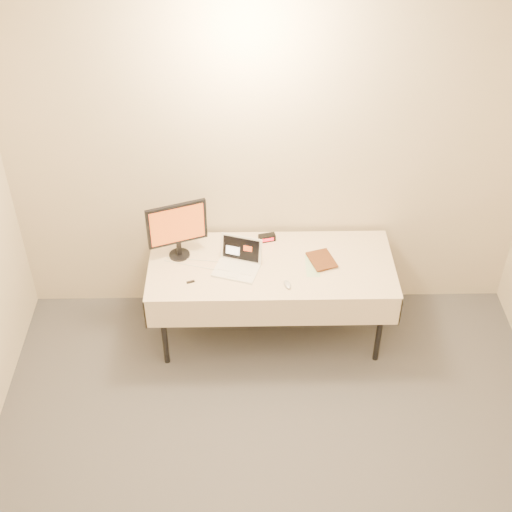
{
  "coord_description": "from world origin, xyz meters",
  "views": [
    {
      "loc": [
        -0.19,
        -2.1,
        4.16
      ],
      "look_at": [
        -0.12,
        1.99,
        0.86
      ],
      "focal_mm": 50.0,
      "sensor_mm": 36.0,
      "label": 1
    }
  ],
  "objects_px": {
    "monitor": "(177,227)",
    "table": "(271,270)",
    "laptop": "(238,261)",
    "book": "(312,252)"
  },
  "relations": [
    {
      "from": "monitor",
      "to": "laptop",
      "type": "bearing_deg",
      "value": -38.14
    },
    {
      "from": "table",
      "to": "laptop",
      "type": "distance_m",
      "value": 0.28
    },
    {
      "from": "table",
      "to": "monitor",
      "type": "relative_size",
      "value": 3.96
    },
    {
      "from": "table",
      "to": "laptop",
      "type": "relative_size",
      "value": 4.81
    },
    {
      "from": "table",
      "to": "monitor",
      "type": "height_order",
      "value": "monitor"
    },
    {
      "from": "monitor",
      "to": "table",
      "type": "bearing_deg",
      "value": -29.34
    },
    {
      "from": "laptop",
      "to": "book",
      "type": "relative_size",
      "value": 1.65
    },
    {
      "from": "table",
      "to": "monitor",
      "type": "xyz_separation_m",
      "value": [
        -0.7,
        0.12,
        0.34
      ]
    },
    {
      "from": "laptop",
      "to": "book",
      "type": "xyz_separation_m",
      "value": [
        0.55,
        0.03,
        0.06
      ]
    },
    {
      "from": "table",
      "to": "book",
      "type": "relative_size",
      "value": 7.93
    }
  ]
}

